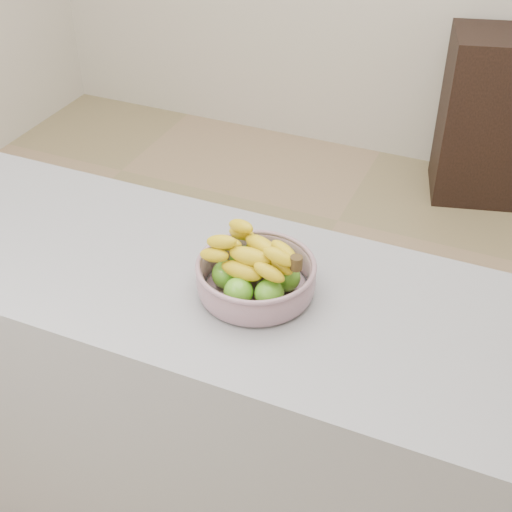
{
  "coord_description": "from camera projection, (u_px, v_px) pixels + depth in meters",
  "views": [
    {
      "loc": [
        0.78,
        -1.58,
        1.94
      ],
      "look_at": [
        0.28,
        -0.43,
        1.0
      ],
      "focal_mm": 50.0,
      "sensor_mm": 36.0,
      "label": 1
    }
  ],
  "objects": [
    {
      "name": "fruit_bowl",
      "position": [
        256.0,
        274.0,
        1.6
      ],
      "size": [
        0.27,
        0.27,
        0.14
      ],
      "rotation": [
        0.0,
        0.0,
        -0.2
      ],
      "color": "#989FB6",
      "rests_on": "counter"
    },
    {
      "name": "cabinet",
      "position": [
        490.0,
        118.0,
        3.45
      ],
      "size": [
        0.54,
        0.47,
        0.83
      ],
      "primitive_type": "cube",
      "rotation": [
        0.0,
        0.0,
        0.26
      ],
      "color": "black",
      "rests_on": "ground"
    },
    {
      "name": "counter",
      "position": [
        164.0,
        390.0,
        1.99
      ],
      "size": [
        2.0,
        0.6,
        0.9
      ],
      "primitive_type": "cube",
      "color": "gray",
      "rests_on": "ground"
    },
    {
      "name": "ground",
      "position": [
        231.0,
        395.0,
        2.57
      ],
      "size": [
        4.0,
        4.0,
        0.0
      ],
      "primitive_type": "plane",
      "color": "#9F8261",
      "rests_on": "ground"
    }
  ]
}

